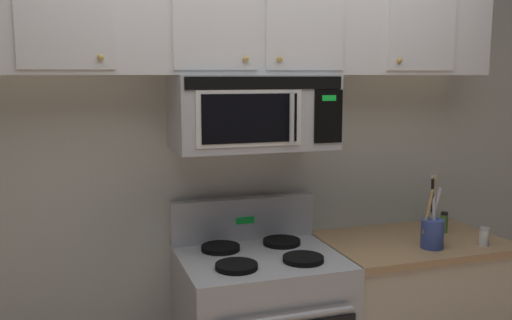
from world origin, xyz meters
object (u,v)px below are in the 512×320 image
(over_range_microwave, at_px, (253,112))
(spice_jar, at_px, (444,222))
(salt_shaker, at_px, (484,237))
(utensil_crock_blue, at_px, (432,230))

(over_range_microwave, xyz_separation_m, spice_jar, (1.07, -0.06, -0.62))
(salt_shaker, relative_size, spice_jar, 0.81)
(over_range_microwave, height_order, spice_jar, over_range_microwave)
(spice_jar, bearing_deg, utensil_crock_blue, -136.97)
(over_range_microwave, bearing_deg, utensil_crock_blue, -17.86)
(over_range_microwave, relative_size, utensil_crock_blue, 2.06)
(over_range_microwave, relative_size, spice_jar, 6.57)
(over_range_microwave, xyz_separation_m, utensil_crock_blue, (0.85, -0.27, -0.58))
(salt_shaker, bearing_deg, spice_jar, 99.40)
(salt_shaker, height_order, spice_jar, spice_jar)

